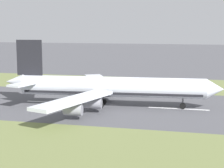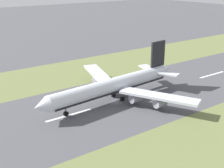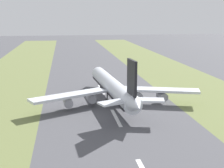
{
  "view_description": "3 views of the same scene",
  "coord_description": "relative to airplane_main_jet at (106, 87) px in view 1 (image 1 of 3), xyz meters",
  "views": [
    {
      "loc": [
        110.72,
        26.75,
        24.47
      ],
      "look_at": [
        1.76,
        0.48,
        7.0
      ],
      "focal_mm": 60.0,
      "sensor_mm": 36.0,
      "label": 1
    },
    {
      "loc": [
        -89.48,
        67.07,
        46.59
      ],
      "look_at": [
        1.76,
        0.48,
        7.0
      ],
      "focal_mm": 50.0,
      "sensor_mm": 36.0,
      "label": 2
    },
    {
      "loc": [
        -16.55,
        -117.01,
        33.68
      ],
      "look_at": [
        1.76,
        0.48,
        7.0
      ],
      "focal_mm": 50.0,
      "sensor_mm": 36.0,
      "label": 3
    }
  ],
  "objects": [
    {
      "name": "centreline_dash_mid",
      "position": [
        -1.92,
        -18.1,
        -6.01
      ],
      "size": [
        1.2,
        18.0,
        0.01
      ],
      "primitive_type": "cube",
      "color": "silver",
      "rests_on": "ground"
    },
    {
      "name": "centreline_dash_far",
      "position": [
        -1.92,
        21.9,
        -6.01
      ],
      "size": [
        1.2,
        18.0,
        0.01
      ],
      "primitive_type": "cube",
      "color": "silver",
      "rests_on": "ground"
    },
    {
      "name": "airplane_main_jet",
      "position": [
        0.0,
        0.0,
        0.0
      ],
      "size": [
        63.92,
        67.22,
        20.2
      ],
      "color": "silver",
      "rests_on": "ground"
    },
    {
      "name": "ground_plane",
      "position": [
        -1.92,
        1.42,
        -6.02
      ],
      "size": [
        800.0,
        800.0,
        0.0
      ],
      "primitive_type": "plane",
      "color": "#4C4C51"
    },
    {
      "name": "grass_median_east",
      "position": [
        43.08,
        1.42,
        -6.02
      ],
      "size": [
        40.0,
        600.0,
        0.01
      ],
      "primitive_type": "cube",
      "color": "olive",
      "rests_on": "ground"
    },
    {
      "name": "grass_median_west",
      "position": [
        -46.92,
        1.42,
        -6.02
      ],
      "size": [
        40.0,
        600.0,
        0.01
      ],
      "primitive_type": "cube",
      "color": "olive",
      "rests_on": "ground"
    }
  ]
}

